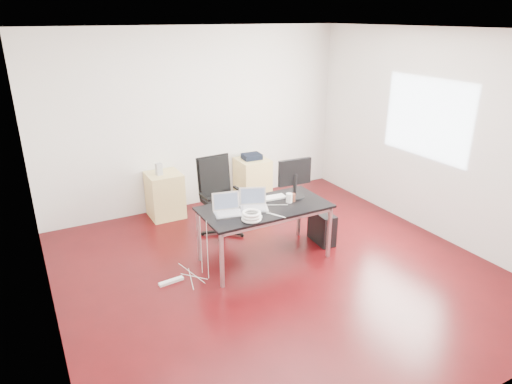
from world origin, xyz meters
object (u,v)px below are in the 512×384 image
desk (265,210)px  office_chair (219,192)px  filing_cabinet_left (165,195)px  pc_tower (322,227)px  filing_cabinet_right (253,179)px

desk → office_chair: 1.01m
filing_cabinet_left → pc_tower: bearing=-48.9°
filing_cabinet_left → filing_cabinet_right: same height
office_chair → pc_tower: (1.10, -0.96, -0.39)m
office_chair → pc_tower: 1.51m
filing_cabinet_right → pc_tower: filing_cabinet_right is taller
desk → filing_cabinet_left: size_ratio=2.29×
office_chair → desk: bearing=-83.2°
desk → filing_cabinet_right: desk is taller
filing_cabinet_left → pc_tower: 2.47m
filing_cabinet_left → office_chair: bearing=-59.7°
pc_tower → filing_cabinet_left: bearing=135.6°
desk → pc_tower: bearing=2.2°
desk → pc_tower: 1.03m
filing_cabinet_left → pc_tower: filing_cabinet_left is taller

